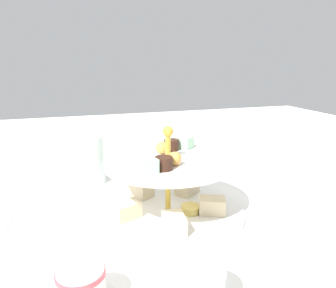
{
  "coord_description": "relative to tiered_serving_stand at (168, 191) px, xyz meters",
  "views": [
    {
      "loc": [
        -0.17,
        -0.54,
        0.29
      ],
      "look_at": [
        0.0,
        0.0,
        0.14
      ],
      "focal_mm": 34.25,
      "sensor_mm": 36.0,
      "label": 1
    }
  ],
  "objects": [
    {
      "name": "tiered_serving_stand",
      "position": [
        0.0,
        0.0,
        0.0
      ],
      "size": [
        0.29,
        0.29,
        0.17
      ],
      "color": "white",
      "rests_on": "ground_plane"
    },
    {
      "name": "butter_knife_left",
      "position": [
        0.23,
        0.19,
        -0.05
      ],
      "size": [
        0.14,
        0.12,
        0.0
      ],
      "primitive_type": "cube",
      "rotation": [
        0.0,
        0.0,
        2.41
      ],
      "color": "silver",
      "rests_on": "ground_plane"
    },
    {
      "name": "ground_plane",
      "position": [
        -0.0,
        0.0,
        -0.05
      ],
      "size": [
        2.4,
        2.4,
        0.0
      ],
      "primitive_type": "plane",
      "color": "white"
    },
    {
      "name": "water_glass_tall_right",
      "position": [
        -0.13,
        0.22,
        0.01
      ],
      "size": [
        0.07,
        0.07,
        0.12
      ],
      "primitive_type": "cylinder",
      "color": "silver",
      "rests_on": "ground_plane"
    },
    {
      "name": "water_glass_short_left",
      "position": [
        -0.04,
        -0.25,
        -0.01
      ],
      "size": [
        0.06,
        0.06,
        0.07
      ],
      "primitive_type": "cylinder",
      "color": "silver",
      "rests_on": "ground_plane"
    }
  ]
}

